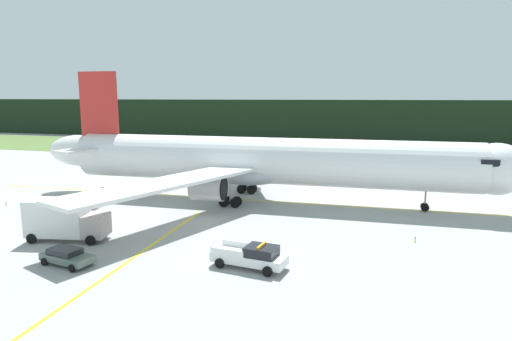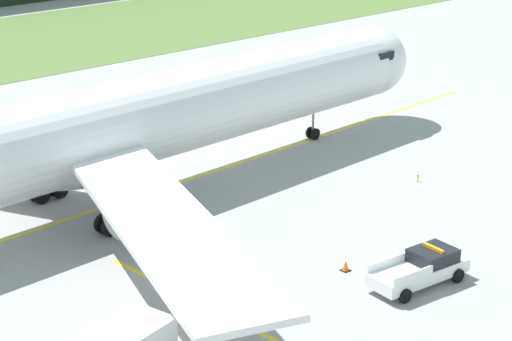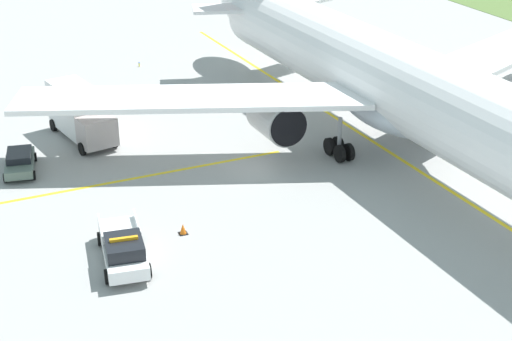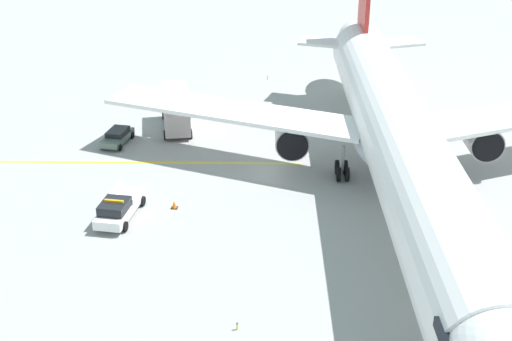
% 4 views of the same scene
% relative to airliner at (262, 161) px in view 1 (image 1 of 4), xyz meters
% --- Properties ---
extents(ground, '(320.00, 320.00, 0.00)m').
position_rel_airliner_xyz_m(ground, '(-3.28, -9.27, -5.01)').
color(ground, '#9B9B99').
extents(grass_verge, '(320.00, 31.95, 0.04)m').
position_rel_airliner_xyz_m(grass_verge, '(-3.28, 48.78, -4.99)').
color(grass_verge, '#526E35').
rests_on(grass_verge, ground).
extents(distant_tree_line, '(288.00, 4.69, 11.91)m').
position_rel_airliner_xyz_m(distant_tree_line, '(-3.28, 74.69, 0.95)').
color(distant_tree_line, black).
rests_on(distant_tree_line, ground).
extents(taxiway_centerline_main, '(78.14, 3.30, 0.01)m').
position_rel_airliner_xyz_m(taxiway_centerline_main, '(0.48, 0.02, -5.00)').
color(taxiway_centerline_main, yellow).
rests_on(taxiway_centerline_main, ground).
extents(taxiway_centerline_spur, '(1.74, 37.45, 0.01)m').
position_rel_airliner_xyz_m(taxiway_centerline_spur, '(-4.58, -25.85, -5.00)').
color(taxiway_centerline_spur, yellow).
rests_on(taxiway_centerline_spur, ground).
extents(airliner, '(59.46, 48.75, 16.09)m').
position_rel_airliner_xyz_m(airliner, '(0.00, 0.00, 0.00)').
color(airliner, white).
rests_on(airliner, ground).
extents(ops_pickup_truck, '(5.96, 2.87, 1.94)m').
position_rel_airliner_xyz_m(ops_pickup_truck, '(4.97, -20.61, -4.10)').
color(ops_pickup_truck, white).
rests_on(ops_pickup_truck, ground).
extents(catering_truck, '(7.49, 3.89, 3.89)m').
position_rel_airliner_xyz_m(catering_truck, '(-13.10, -19.28, -3.06)').
color(catering_truck, '#B5A8A6').
rests_on(catering_truck, ground).
extents(staff_car, '(4.48, 2.53, 1.30)m').
position_rel_airliner_xyz_m(staff_car, '(-8.91, -24.12, -4.30)').
color(staff_car, '#506258').
rests_on(staff_car, ground).
extents(apron_cone, '(0.49, 0.49, 0.62)m').
position_rel_airliner_xyz_m(apron_cone, '(3.22, -16.84, -4.71)').
color(apron_cone, black).
rests_on(apron_cone, ground).
extents(taxiway_edge_light_east, '(0.12, 0.12, 0.50)m').
position_rel_airliner_xyz_m(taxiway_edge_light_east, '(17.29, -10.93, -4.74)').
color(taxiway_edge_light_east, yellow).
rests_on(taxiway_edge_light_east, ground).
extents(taxiway_edge_light_west, '(0.12, 0.12, 0.44)m').
position_rel_airliner_xyz_m(taxiway_edge_light_west, '(-28.64, -10.93, -4.77)').
color(taxiway_edge_light_west, yellow).
rests_on(taxiway_edge_light_west, ground).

